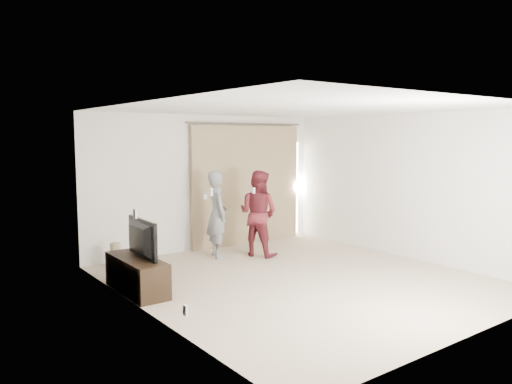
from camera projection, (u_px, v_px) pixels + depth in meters
floor at (301, 280)px, 7.65m from camera, size 5.50×5.50×0.00m
wall_back at (207, 182)px, 9.70m from camera, size 5.00×0.04×2.60m
wall_left at (147, 210)px, 6.03m from camera, size 0.04×5.50×2.60m
ceiling at (302, 108)px, 7.36m from camera, size 5.00×5.50×0.01m
curtain at (247, 185)px, 10.20m from camera, size 2.80×0.11×2.46m
tv_console at (137, 275)px, 7.01m from camera, size 0.44×1.28×0.49m
tv at (136, 239)px, 6.96m from camera, size 0.16×0.95×0.54m
scratching_post at (116, 258)px, 8.31m from camera, size 0.32×0.32×0.42m
person_man at (217, 214)px, 9.01m from camera, size 0.53×0.66×1.58m
person_woman at (258, 213)px, 9.13m from camera, size 0.85×0.94×1.57m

